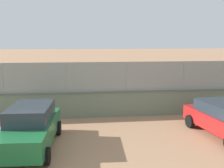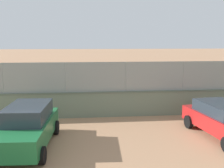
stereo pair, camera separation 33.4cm
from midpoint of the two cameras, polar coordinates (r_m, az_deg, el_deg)
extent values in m
plane|color=tan|center=(24.40, -4.86, -0.55)|extent=(260.00, 260.00, 0.00)
cube|color=slate|center=(14.64, 2.49, -4.45)|extent=(33.40, 0.93, 1.34)
cube|color=#556151|center=(14.49, 2.51, -1.73)|extent=(33.40, 0.99, 0.08)
cube|color=gray|center=(14.35, 2.54, 1.63)|extent=(32.73, 0.68, 1.63)
cylinder|color=gray|center=(15.23, 14.78, 1.77)|extent=(0.07, 0.07, 1.63)
cylinder|color=gray|center=(14.35, 2.54, 1.63)|extent=(0.07, 0.07, 1.63)
cylinder|color=gray|center=(14.18, -10.62, 1.39)|extent=(0.07, 0.07, 1.63)
cylinder|color=gray|center=(14.76, -23.41, 1.09)|extent=(0.07, 0.07, 1.63)
cylinder|color=#B2B2B2|center=(18.22, 1.58, -2.66)|extent=(0.21, 0.21, 0.76)
cylinder|color=#B2B2B2|center=(18.09, 1.11, -2.75)|extent=(0.21, 0.21, 0.76)
cylinder|color=#429951|center=(18.03, 1.35, -0.66)|extent=(0.47, 0.47, 0.56)
cylinder|color=brown|center=(18.24, 1.93, -0.19)|extent=(0.36, 0.50, 0.16)
cylinder|color=brown|center=(18.05, 0.03, -0.29)|extent=(0.36, 0.50, 0.16)
sphere|color=brown|center=(17.97, 1.36, 0.55)|extent=(0.21, 0.21, 0.21)
cylinder|color=navy|center=(17.95, 1.36, 0.84)|extent=(0.31, 0.31, 0.05)
cylinder|color=black|center=(18.18, -0.33, -0.22)|extent=(0.19, 0.27, 0.04)
ellipsoid|color=#333338|center=(18.35, -0.77, -0.13)|extent=(0.18, 0.27, 0.24)
cylinder|color=#591919|center=(16.61, -4.49, -3.87)|extent=(0.18, 0.18, 0.75)
cylinder|color=#591919|center=(16.80, -4.69, -3.73)|extent=(0.18, 0.18, 0.75)
cylinder|color=#3372B2|center=(16.57, -4.62, -1.61)|extent=(0.41, 0.41, 0.55)
cylinder|color=#D8AD84|center=(16.30, -4.16, -1.40)|extent=(0.53, 0.21, 0.16)
cylinder|color=#D8AD84|center=(16.91, -3.94, -1.01)|extent=(0.53, 0.21, 0.16)
sphere|color=#D8AD84|center=(16.50, -4.64, -0.31)|extent=(0.21, 0.21, 0.21)
cylinder|color=red|center=(16.49, -4.64, -0.01)|extent=(0.27, 0.27, 0.05)
cylinder|color=black|center=(16.96, -3.36, -0.97)|extent=(0.30, 0.11, 0.04)
ellipsoid|color=#333338|center=(17.03, -2.66, -0.92)|extent=(0.30, 0.10, 0.24)
sphere|color=orange|center=(17.14, 4.96, -4.36)|extent=(0.23, 0.23, 0.23)
sphere|color=white|center=(15.81, -15.87, -6.12)|extent=(0.08, 0.08, 0.08)
cube|color=gray|center=(15.91, -20.49, -4.73)|extent=(1.61, 0.41, 0.06)
cube|color=gray|center=(15.71, -20.67, -4.09)|extent=(1.60, 0.07, 0.40)
cube|color=#333338|center=(15.83, -18.18, -5.52)|extent=(0.07, 0.38, 0.45)
cube|color=#333338|center=(16.13, -22.66, -5.51)|extent=(0.07, 0.38, 0.45)
cube|color=#28333D|center=(12.52, 22.56, -4.90)|extent=(1.79, 2.56, 0.50)
cylinder|color=black|center=(14.23, 22.27, -7.04)|extent=(0.26, 0.64, 0.62)
cylinder|color=black|center=(13.29, 15.99, -7.83)|extent=(0.26, 0.64, 0.62)
cube|color=#1E6B38|center=(10.81, -18.25, -9.81)|extent=(2.03, 4.42, 0.75)
cube|color=#28333D|center=(10.81, -18.15, -6.02)|extent=(1.68, 2.52, 0.61)
cylinder|color=black|center=(9.43, -15.14, -14.98)|extent=(0.24, 0.63, 0.62)
cylinder|color=black|center=(12.12, -12.45, -9.35)|extent=(0.24, 0.63, 0.62)
cylinder|color=black|center=(12.49, -20.37, -9.16)|extent=(0.24, 0.63, 0.62)
camera|label=1|loc=(0.17, -90.57, -0.09)|focal=41.82mm
camera|label=2|loc=(0.17, 89.43, 0.09)|focal=41.82mm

